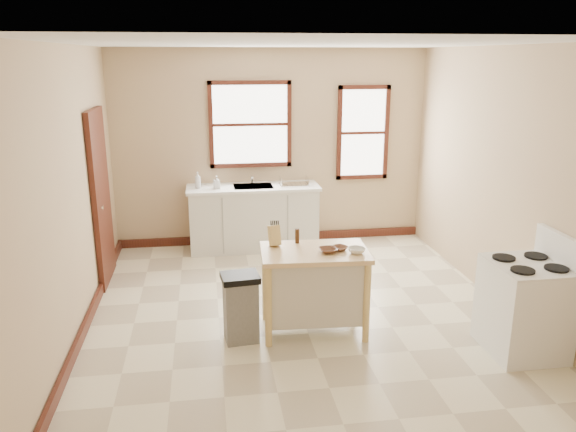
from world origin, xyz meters
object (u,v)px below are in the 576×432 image
(pepper_grinder, at_px, (297,236))
(trash_bin, at_px, (241,308))
(kitchen_island, at_px, (314,291))
(gas_stove, at_px, (526,294))
(knife_block, at_px, (274,236))
(bowl_a, at_px, (328,250))
(bowl_c, at_px, (357,250))
(soap_bottle_b, at_px, (217,182))
(soap_bottle_a, at_px, (198,180))
(bowl_b, at_px, (340,248))
(dish_rack, at_px, (294,181))

(pepper_grinder, bearing_deg, trash_bin, -150.25)
(kitchen_island, xyz_separation_m, gas_stove, (1.85, -0.69, 0.14))
(knife_block, bearing_deg, bowl_a, -42.85)
(kitchen_island, bearing_deg, bowl_c, -15.94)
(soap_bottle_b, distance_m, pepper_grinder, 2.42)
(soap_bottle_a, xyz_separation_m, bowl_b, (1.38, -2.63, -0.16))
(dish_rack, relative_size, gas_stove, 0.36)
(dish_rack, distance_m, bowl_b, 2.63)
(pepper_grinder, distance_m, bowl_b, 0.47)
(bowl_b, xyz_separation_m, trash_bin, (-0.99, -0.08, -0.53))
(kitchen_island, bearing_deg, soap_bottle_b, 112.33)
(soap_bottle_a, distance_m, kitchen_island, 2.91)
(soap_bottle_b, relative_size, pepper_grinder, 1.18)
(trash_bin, bearing_deg, gas_stove, -18.94)
(pepper_grinder, xyz_separation_m, bowl_a, (0.25, -0.33, -0.05))
(dish_rack, distance_m, kitchen_island, 2.67)
(soap_bottle_a, distance_m, knife_block, 2.53)
(bowl_b, relative_size, trash_bin, 0.22)
(soap_bottle_a, xyz_separation_m, gas_stove, (2.98, -3.30, -0.46))
(knife_block, xyz_separation_m, pepper_grinder, (0.24, 0.05, -0.02))
(bowl_a, xyz_separation_m, gas_stove, (1.73, -0.61, -0.31))
(soap_bottle_a, relative_size, gas_stove, 0.20)
(bowl_c, bearing_deg, soap_bottle_a, 119.04)
(bowl_a, height_order, gas_stove, gas_stove)
(trash_bin, bearing_deg, pepper_grinder, 23.64)
(trash_bin, bearing_deg, bowl_a, -4.70)
(soap_bottle_a, relative_size, bowl_b, 1.49)
(bowl_a, relative_size, trash_bin, 0.26)
(knife_block, height_order, trash_bin, knife_block)
(pepper_grinder, height_order, bowl_c, pepper_grinder)
(knife_block, bearing_deg, soap_bottle_b, 89.02)
(soap_bottle_b, distance_m, gas_stove, 4.25)
(soap_bottle_b, bearing_deg, soap_bottle_a, 156.03)
(dish_rack, xyz_separation_m, gas_stove, (1.64, -3.29, -0.40))
(bowl_a, bearing_deg, knife_block, 150.33)
(dish_rack, height_order, bowl_a, dish_rack)
(pepper_grinder, bearing_deg, soap_bottle_b, 107.98)
(bowl_a, xyz_separation_m, trash_bin, (-0.86, -0.02, -0.53))
(soap_bottle_a, bearing_deg, bowl_a, -74.56)
(bowl_a, bearing_deg, dish_rack, 88.01)
(pepper_grinder, bearing_deg, bowl_a, -52.52)
(bowl_c, height_order, trash_bin, bowl_c)
(soap_bottle_a, xyz_separation_m, pepper_grinder, (1.00, -2.36, -0.10))
(gas_stove, bearing_deg, trash_bin, 167.17)
(bowl_b, height_order, trash_bin, bowl_b)
(soap_bottle_a, bearing_deg, trash_bin, -91.27)
(soap_bottle_b, relative_size, gas_stove, 0.16)
(soap_bottle_b, bearing_deg, kitchen_island, -81.25)
(kitchen_island, distance_m, knife_block, 0.68)
(soap_bottle_b, relative_size, kitchen_island, 0.17)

